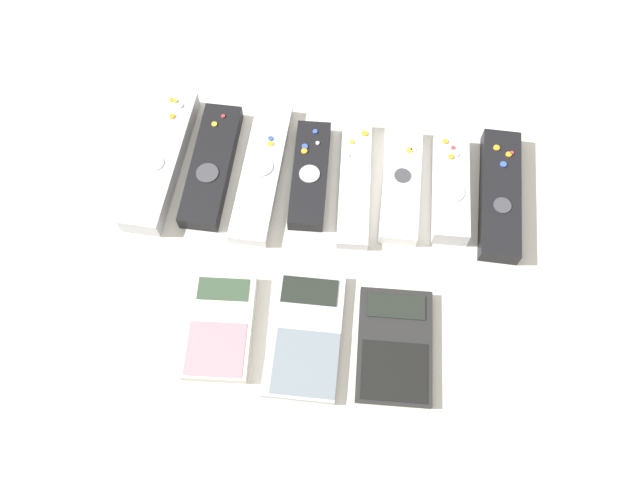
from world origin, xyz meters
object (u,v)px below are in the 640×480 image
at_px(remote_4, 355,182).
at_px(calculator_1, 305,334).
at_px(remote_3, 310,175).
at_px(remote_5, 401,183).
at_px(remote_1, 212,165).
at_px(calculator_2, 395,346).
at_px(remote_2, 262,171).
at_px(remote_6, 451,187).
at_px(calculator_0, 220,326).
at_px(remote_0, 161,160).
at_px(remote_7, 500,194).

bearing_deg(remote_4, calculator_1, -103.54).
xyz_separation_m(remote_3, remote_5, (0.12, 0.00, -0.00)).
height_order(remote_1, calculator_2, remote_1).
xyz_separation_m(remote_2, remote_6, (0.26, 0.00, 0.00)).
relative_size(remote_1, calculator_0, 1.39).
bearing_deg(remote_2, remote_0, -178.33).
bearing_deg(remote_2, calculator_1, -66.87).
distance_m(remote_0, remote_3, 0.21).
bearing_deg(remote_7, remote_1, -179.06).
relative_size(remote_0, remote_3, 1.35).
height_order(remote_3, calculator_0, remote_3).
relative_size(remote_0, remote_7, 1.15).
relative_size(remote_0, remote_2, 1.01).
bearing_deg(remote_3, remote_5, -1.84).
bearing_deg(remote_1, remote_4, 0.19).
bearing_deg(remote_3, remote_0, 178.08).
height_order(calculator_1, calculator_2, same).
relative_size(remote_0, remote_5, 1.25).
distance_m(remote_0, remote_6, 0.39).
relative_size(remote_2, remote_3, 1.34).
distance_m(remote_7, calculator_0, 0.40).
bearing_deg(remote_1, remote_5, 1.33).
height_order(remote_4, calculator_2, remote_4).
height_order(remote_0, remote_5, remote_0).
distance_m(remote_4, calculator_1, 0.22).
height_order(remote_1, remote_2, remote_1).
height_order(remote_5, remote_6, remote_6).
relative_size(calculator_1, calculator_2, 1.11).
bearing_deg(calculator_2, remote_7, 58.14).
distance_m(remote_1, remote_3, 0.14).
bearing_deg(calculator_1, remote_1, 124.59).
relative_size(remote_3, calculator_1, 1.03).
bearing_deg(remote_4, calculator_0, -126.17).
xyz_separation_m(remote_0, remote_5, (0.33, 0.00, -0.00)).
xyz_separation_m(remote_3, remote_6, (0.19, -0.00, 0.00)).
xyz_separation_m(calculator_0, calculator_1, (0.10, 0.00, -0.00)).
relative_size(remote_3, calculator_0, 1.20).
distance_m(calculator_1, calculator_2, 0.11).
xyz_separation_m(remote_4, calculator_1, (-0.04, -0.22, -0.00)).
height_order(remote_1, remote_4, remote_1).
height_order(remote_6, calculator_2, remote_6).
bearing_deg(remote_6, remote_1, 178.98).
distance_m(remote_4, calculator_0, 0.26).
bearing_deg(calculator_2, calculator_1, 176.93).
height_order(remote_2, remote_5, remote_5).
distance_m(remote_4, remote_7, 0.19).
bearing_deg(remote_7, remote_0, -179.06).
bearing_deg(remote_0, remote_3, 3.04).
bearing_deg(calculator_2, remote_2, 129.24).
distance_m(remote_5, calculator_2, 0.22).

